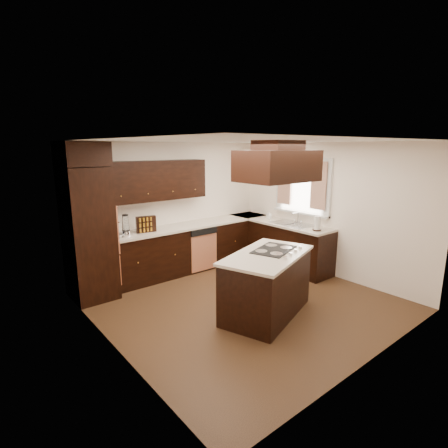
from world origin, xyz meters
The scene contains 30 objects.
floor centered at (0.00, 0.00, -0.01)m, with size 4.20×4.20×0.02m, color brown.
ceiling centered at (0.00, 0.00, 2.51)m, with size 4.20×4.20×0.02m, color silver.
wall_back centered at (0.00, 2.11, 1.25)m, with size 4.20×0.02×2.50m, color white.
wall_front centered at (0.00, -2.11, 1.25)m, with size 4.20×0.02×2.50m, color white.
wall_left centered at (-2.11, 0.00, 1.25)m, with size 0.02×4.20×2.50m, color white.
wall_right centered at (2.11, 0.00, 1.25)m, with size 0.02×4.20×2.50m, color white.
oven_column centered at (-1.78, 1.71, 1.06)m, with size 0.65×0.75×2.12m, color black.
wall_oven_face centered at (-1.43, 1.71, 1.12)m, with size 0.05×0.62×0.78m, color #C7734F.
base_cabinets_back centered at (0.03, 1.80, 0.44)m, with size 2.93×0.60×0.88m, color black.
base_cabinets_right centered at (1.80, 0.90, 0.44)m, with size 0.60×2.40×0.88m, color black.
countertop_back centered at (0.03, 1.79, 0.90)m, with size 2.93×0.63×0.04m, color beige.
countertop_right centered at (1.79, 0.90, 0.90)m, with size 0.63×2.40×0.04m, color beige.
upper_cabinets centered at (-0.43, 1.93, 1.81)m, with size 2.00×0.34×0.72m, color black.
dishwasher_front centered at (0.33, 1.50, 0.40)m, with size 0.60×0.05×0.72m, color #C7734F.
window_frame centered at (2.07, 0.55, 1.65)m, with size 0.06×1.32×1.12m, color silver.
window_pane centered at (2.10, 0.55, 1.65)m, with size 0.00×1.20×1.00m, color white.
curtain_left centered at (2.01, 0.13, 1.70)m, with size 0.02×0.34×0.90m, color beige.
curtain_right centered at (2.01, 0.97, 1.70)m, with size 0.02×0.34×0.90m, color beige.
sink_rim centered at (1.80, 0.55, 0.92)m, with size 0.52×0.84×0.01m, color silver.
island centered at (-0.01, -0.51, 0.44)m, with size 1.48×0.81×0.88m, color black.
island_top centered at (-0.01, -0.51, 0.90)m, with size 1.53×0.86×0.04m, color beige.
cooktop centered at (0.20, -0.44, 0.93)m, with size 0.70×0.47×0.01m, color black.
range_hood centered at (0.10, -0.55, 2.16)m, with size 1.05×0.72×0.42m, color black.
hood_duct centered at (0.10, -0.55, 2.44)m, with size 0.55×0.50×0.13m, color black.
blender_base centered at (-1.16, 1.70, 0.97)m, with size 0.15×0.15×0.10m, color silver.
blender_pitcher centered at (-1.16, 1.70, 1.15)m, with size 0.13×0.13×0.26m, color silver.
spice_rack centered at (-0.74, 1.76, 1.06)m, with size 0.35×0.09×0.29m, color black.
mixing_bowl centered at (-1.35, 1.70, 0.95)m, with size 0.26×0.26×0.06m, color silver.
soap_bottle centered at (1.80, 1.18, 1.01)m, with size 0.08×0.08×0.17m, color silver.
paper_towel centered at (1.72, -0.10, 1.05)m, with size 0.12×0.12×0.26m, color silver.
Camera 1 is at (-3.51, -3.82, 2.42)m, focal length 28.00 mm.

